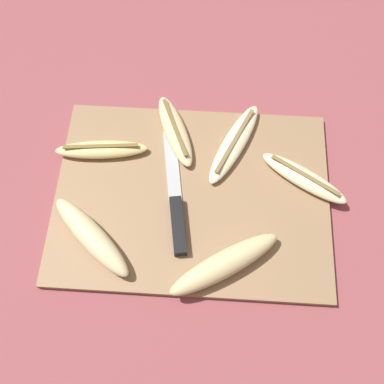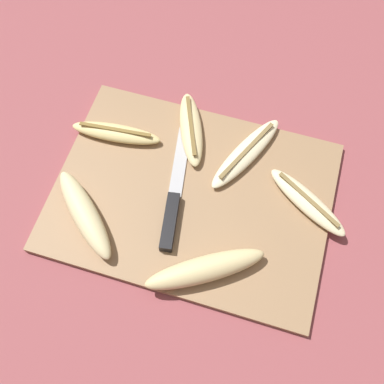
% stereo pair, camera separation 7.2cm
% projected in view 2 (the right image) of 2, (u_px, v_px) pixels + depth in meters
% --- Properties ---
extents(ground_plane, '(4.00, 4.00, 0.00)m').
position_uv_depth(ground_plane, '(192.00, 197.00, 0.76)').
color(ground_plane, '#93474C').
extents(cutting_board, '(0.46, 0.34, 0.01)m').
position_uv_depth(cutting_board, '(192.00, 196.00, 0.75)').
color(cutting_board, '#997551').
rests_on(cutting_board, ground_plane).
extents(knife, '(0.06, 0.23, 0.02)m').
position_uv_depth(knife, '(172.00, 208.00, 0.73)').
color(knife, black).
rests_on(knife, cutting_board).
extents(banana_mellow_near, '(0.18, 0.13, 0.03)m').
position_uv_depth(banana_mellow_near, '(205.00, 269.00, 0.68)').
color(banana_mellow_near, beige).
rests_on(banana_mellow_near, cutting_board).
extents(banana_golden_short, '(0.16, 0.05, 0.02)m').
position_uv_depth(banana_golden_short, '(116.00, 133.00, 0.79)').
color(banana_golden_short, '#EDD689').
rests_on(banana_golden_short, cutting_board).
extents(banana_pale_long, '(0.15, 0.11, 0.02)m').
position_uv_depth(banana_pale_long, '(307.00, 202.00, 0.73)').
color(banana_pale_long, beige).
rests_on(banana_pale_long, cutting_board).
extents(banana_bright_far, '(0.11, 0.18, 0.02)m').
position_uv_depth(banana_bright_far, '(246.00, 153.00, 0.77)').
color(banana_bright_far, beige).
rests_on(banana_bright_far, cutting_board).
extents(banana_soft_right, '(0.15, 0.15, 0.04)m').
position_uv_depth(banana_soft_right, '(85.00, 214.00, 0.71)').
color(banana_soft_right, beige).
rests_on(banana_soft_right, cutting_board).
extents(banana_ripe_center, '(0.09, 0.15, 0.02)m').
position_uv_depth(banana_ripe_center, '(191.00, 129.00, 0.79)').
color(banana_ripe_center, beige).
rests_on(banana_ripe_center, cutting_board).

